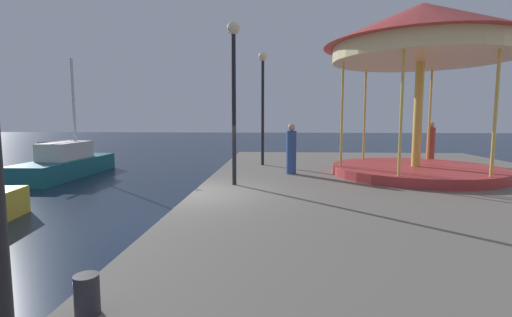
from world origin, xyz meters
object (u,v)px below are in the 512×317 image
lamp_post_mid_promenade (234,76)px  lamp_post_far_end (263,89)px  carousel (421,48)px  person_far_corner (431,143)px  bollard_north (87,295)px  person_near_carousel (291,150)px  sailboat_teal (66,163)px

lamp_post_mid_promenade → lamp_post_far_end: (0.62, 4.57, -0.01)m
carousel → person_far_corner: (2.04, 3.89, -3.35)m
bollard_north → person_near_carousel: bearing=76.1°
carousel → lamp_post_mid_promenade: 6.35m
person_near_carousel → person_far_corner: (6.21, 3.85, 0.02)m
sailboat_teal → carousel: carousel is taller
carousel → lamp_post_mid_promenade: carousel is taller
bollard_north → person_far_corner: person_far_corner is taller
lamp_post_mid_promenade → person_near_carousel: size_ratio=2.64×
sailboat_teal → bollard_north: (8.06, -13.10, 0.39)m
person_far_corner → person_near_carousel: bearing=-148.2°
lamp_post_far_end → carousel: bearing=-24.7°
lamp_post_mid_promenade → carousel: bearing=20.1°
sailboat_teal → person_near_carousel: sailboat_teal is taller
lamp_post_mid_promenade → person_far_corner: 10.21m
carousel → bollard_north: 11.95m
person_near_carousel → person_far_corner: size_ratio=0.98×
sailboat_teal → lamp_post_mid_promenade: sailboat_teal is taller
lamp_post_mid_promenade → bollard_north: bearing=-94.8°
lamp_post_mid_promenade → lamp_post_far_end: lamp_post_mid_promenade is taller
carousel → lamp_post_mid_promenade: size_ratio=1.38×
carousel → lamp_post_far_end: size_ratio=1.38×
carousel → person_near_carousel: 5.36m
carousel → bollard_north: size_ratio=15.71×
lamp_post_mid_promenade → person_near_carousel: 3.60m
sailboat_teal → bollard_north: sailboat_teal is taller
lamp_post_mid_promenade → bollard_north: size_ratio=11.41×
sailboat_teal → lamp_post_far_end: 9.93m
sailboat_teal → person_near_carousel: (10.35, -3.83, 1.00)m
person_near_carousel → person_far_corner: bearing=31.8°
carousel → person_near_carousel: size_ratio=3.64×
lamp_post_mid_promenade → person_near_carousel: (1.71, 2.19, -2.29)m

